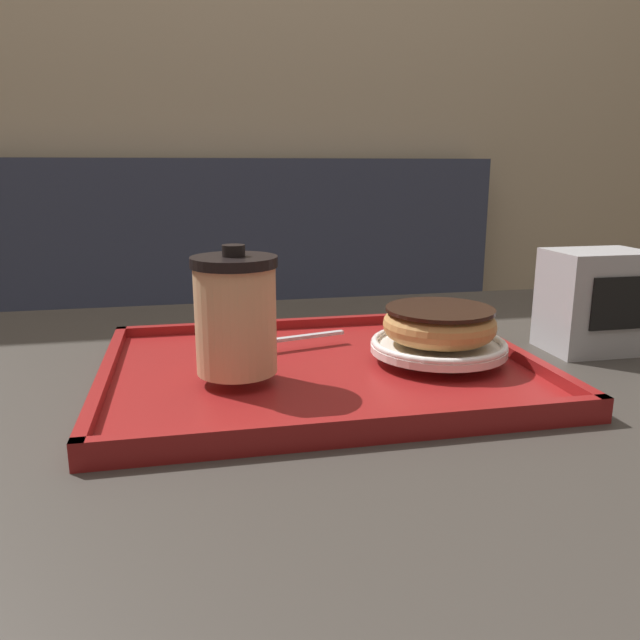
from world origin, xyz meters
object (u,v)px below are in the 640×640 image
Objects in this scene: spoon at (268,339)px; napkin_dispenser at (595,301)px; coffee_cup_front at (236,314)px; donut_chocolate_glazed at (439,323)px.

napkin_dispenser reaches higher than spoon.
spoon is at bearing 175.72° from napkin_dispenser.
spoon is (0.04, 0.10, -0.05)m from coffee_cup_front.
spoon is at bearing 66.20° from coffee_cup_front.
coffee_cup_front is at bearing -171.50° from napkin_dispenser.
donut_chocolate_glazed is 0.22m from napkin_dispenser.
donut_chocolate_glazed is 0.20m from spoon.
coffee_cup_front reaches higher than donut_chocolate_glazed.
napkin_dispenser is (0.22, 0.04, 0.01)m from donut_chocolate_glazed.
napkin_dispenser reaches higher than donut_chocolate_glazed.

